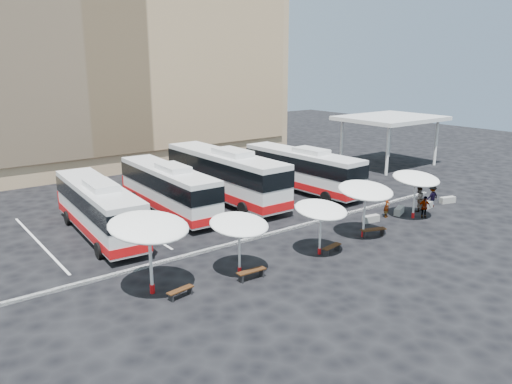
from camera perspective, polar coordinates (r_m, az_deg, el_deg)
ground at (r=31.70m, az=1.85°, el=-5.24°), size 120.00×120.00×0.00m
sandstone_building at (r=58.09m, az=-19.09°, el=15.80°), size 42.00×18.25×29.60m
service_canopy at (r=54.44m, az=15.12°, el=8.01°), size 10.00×8.00×5.20m
curb_divider at (r=32.04m, az=1.29°, el=-4.87°), size 34.00×0.25×0.15m
bay_lines at (r=37.91m, az=-5.79°, el=-1.90°), size 24.15×12.00×0.01m
bus_0 at (r=33.09m, az=-17.57°, el=-1.64°), size 3.26×11.77×3.69m
bus_1 at (r=36.92m, az=-10.04°, el=0.55°), size 3.01×11.82×3.73m
bus_2 at (r=39.54m, az=-3.60°, el=2.11°), size 3.16×13.46×4.27m
bus_3 at (r=42.51m, az=5.28°, el=2.67°), size 3.20×12.17×3.83m
sunshade_0 at (r=23.79m, az=-12.16°, el=-3.94°), size 4.75×4.78×3.95m
sunshade_1 at (r=25.61m, az=-1.94°, el=-3.74°), size 3.26×3.30×3.21m
sunshade_2 at (r=28.47m, az=7.43°, el=-2.04°), size 3.18×3.22×3.15m
sunshade_3 at (r=31.68m, az=12.41°, el=0.15°), size 4.04×4.08×3.57m
sunshade_4 at (r=36.54m, az=17.82°, el=1.46°), size 3.79×3.82×3.37m
wood_bench_0 at (r=24.26m, az=-8.63°, el=-11.14°), size 1.43×0.58×0.43m
wood_bench_1 at (r=25.82m, az=-0.53°, el=-9.17°), size 1.62×0.50×0.49m
wood_bench_2 at (r=29.46m, az=8.65°, el=-6.29°), size 1.50×0.64×0.45m
wood_bench_3 at (r=32.63m, az=13.26°, el=-4.32°), size 1.73×0.97×0.51m
conc_bench_0 at (r=35.51m, az=13.01°, el=-2.99°), size 1.30×0.62×0.47m
conc_bench_1 at (r=37.82m, az=16.04°, el=-2.07°), size 1.41×0.95×0.50m
conc_bench_2 at (r=39.82m, az=18.89°, el=-1.46°), size 1.35×0.60×0.49m
conc_bench_3 at (r=41.97m, az=21.04°, el=-0.85°), size 1.35×0.77×0.48m
passenger_0 at (r=36.73m, az=14.72°, el=-1.53°), size 0.72×0.63×1.66m
passenger_1 at (r=38.74m, az=18.09°, el=-0.76°), size 1.01×0.84×1.90m
passenger_2 at (r=37.27m, az=18.67°, el=-1.64°), size 1.01×0.79×1.60m
passenger_3 at (r=40.27m, az=19.49°, el=-0.46°), size 1.16×0.76×1.68m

